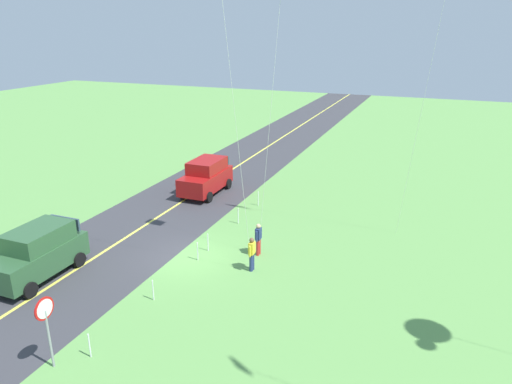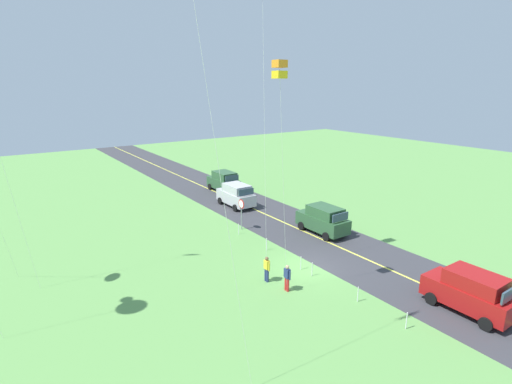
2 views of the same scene
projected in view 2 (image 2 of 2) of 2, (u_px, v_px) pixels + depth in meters
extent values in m
cube|color=#60994C|center=(310.00, 268.00, 25.64)|extent=(120.00, 120.00, 0.10)
cube|color=#38383D|center=(352.00, 253.00, 27.82)|extent=(120.00, 7.00, 0.00)
cube|color=#E5E04C|center=(352.00, 253.00, 27.82)|extent=(120.00, 0.16, 0.00)
cube|color=#2D5633|center=(322.00, 222.00, 31.38)|extent=(4.40, 1.90, 1.10)
cube|color=#2D5633|center=(325.00, 212.00, 30.93)|extent=(2.73, 1.75, 0.80)
cube|color=#334756|center=(316.00, 208.00, 31.79)|extent=(0.10, 1.62, 0.64)
cube|color=#334756|center=(340.00, 217.00, 29.64)|extent=(0.10, 1.62, 0.60)
cylinder|color=black|center=(301.00, 226.00, 32.14)|extent=(0.68, 0.22, 0.68)
cylinder|color=black|center=(318.00, 221.00, 33.18)|extent=(0.68, 0.22, 0.68)
cylinder|color=black|center=(326.00, 237.00, 29.87)|extent=(0.68, 0.22, 0.68)
cylinder|color=black|center=(344.00, 232.00, 30.91)|extent=(0.68, 0.22, 0.68)
cube|color=maroon|center=(468.00, 295.00, 20.45)|extent=(4.40, 1.90, 1.10)
cube|color=maroon|center=(476.00, 281.00, 20.00)|extent=(2.73, 1.75, 0.80)
cube|color=#334756|center=(455.00, 273.00, 20.87)|extent=(0.10, 1.62, 0.64)
cube|color=#334756|center=(510.00, 294.00, 18.72)|extent=(0.10, 1.62, 0.60)
cylinder|color=black|center=(431.00, 298.00, 21.21)|extent=(0.68, 0.22, 0.68)
cylinder|color=black|center=(451.00, 288.00, 22.25)|extent=(0.68, 0.22, 0.68)
cylinder|color=black|center=(486.00, 324.00, 18.94)|extent=(0.68, 0.22, 0.68)
cylinder|color=black|center=(505.00, 312.00, 19.98)|extent=(0.68, 0.22, 0.68)
cube|color=#2D5633|center=(223.00, 183.00, 43.80)|extent=(4.40, 1.90, 1.10)
cube|color=#2D5633|center=(224.00, 175.00, 43.35)|extent=(2.73, 1.75, 0.80)
cube|color=#334756|center=(220.00, 174.00, 44.21)|extent=(0.10, 1.62, 0.64)
cube|color=#334756|center=(232.00, 178.00, 42.06)|extent=(0.10, 1.62, 0.60)
cylinder|color=black|center=(210.00, 187.00, 44.55)|extent=(0.68, 0.22, 0.68)
cylinder|color=black|center=(224.00, 184.00, 45.60)|extent=(0.68, 0.22, 0.68)
cylinder|color=black|center=(223.00, 192.00, 42.28)|extent=(0.68, 0.22, 0.68)
cylinder|color=black|center=(237.00, 190.00, 43.33)|extent=(0.68, 0.22, 0.68)
cube|color=#B7B7BC|center=(236.00, 197.00, 38.35)|extent=(4.40, 1.90, 1.10)
cube|color=#B7B7BC|center=(237.00, 188.00, 37.90)|extent=(2.73, 1.75, 0.80)
cube|color=#334756|center=(231.00, 186.00, 38.76)|extent=(0.10, 1.62, 0.64)
cube|color=#334756|center=(246.00, 192.00, 36.61)|extent=(0.10, 1.62, 0.60)
cylinder|color=black|center=(220.00, 201.00, 39.11)|extent=(0.68, 0.22, 0.68)
cylinder|color=black|center=(236.00, 198.00, 40.15)|extent=(0.68, 0.22, 0.68)
cylinder|color=black|center=(235.00, 208.00, 36.83)|extent=(0.68, 0.22, 0.68)
cylinder|color=black|center=(252.00, 205.00, 37.88)|extent=(0.68, 0.22, 0.68)
cylinder|color=gray|center=(241.00, 217.00, 32.09)|extent=(0.08, 0.08, 2.10)
cylinder|color=red|center=(241.00, 204.00, 31.79)|extent=(0.76, 0.04, 0.76)
cylinder|color=white|center=(241.00, 204.00, 31.78)|extent=(0.62, 0.01, 0.62)
cylinder|color=red|center=(288.00, 285.00, 22.53)|extent=(0.16, 0.16, 0.82)
cylinder|color=red|center=(286.00, 284.00, 22.67)|extent=(0.16, 0.16, 0.82)
cube|color=navy|center=(287.00, 273.00, 22.41)|extent=(0.36, 0.22, 0.56)
cylinder|color=navy|center=(290.00, 276.00, 22.24)|extent=(0.10, 0.10, 0.52)
cylinder|color=navy|center=(284.00, 272.00, 22.62)|extent=(0.10, 0.10, 0.52)
sphere|color=#D8AD84|center=(287.00, 267.00, 22.31)|extent=(0.22, 0.22, 0.22)
cylinder|color=navy|center=(268.00, 276.00, 23.60)|extent=(0.16, 0.16, 0.82)
cylinder|color=navy|center=(266.00, 275.00, 23.75)|extent=(0.16, 0.16, 0.82)
cube|color=yellow|center=(267.00, 265.00, 23.49)|extent=(0.36, 0.22, 0.56)
cylinder|color=yellow|center=(269.00, 267.00, 23.32)|extent=(0.10, 0.10, 0.52)
cylinder|color=yellow|center=(264.00, 264.00, 23.70)|extent=(0.10, 0.10, 0.52)
sphere|color=brown|center=(267.00, 259.00, 23.39)|extent=(0.22, 0.22, 0.22)
cylinder|color=silver|center=(283.00, 190.00, 20.77)|extent=(0.20, 0.93, 12.22)
cube|color=orange|center=(280.00, 64.00, 18.77)|extent=(0.56, 0.56, 0.36)
cube|color=yellow|center=(280.00, 75.00, 18.90)|extent=(0.56, 0.56, 0.36)
cylinder|color=silver|center=(265.00, 142.00, 22.55)|extent=(1.82, 0.90, 16.67)
cylinder|color=silver|center=(219.00, 169.00, 13.25)|extent=(1.57, 1.60, 17.49)
cylinder|color=silver|center=(407.00, 321.00, 19.02)|extent=(0.05, 0.05, 0.90)
cylinder|color=silver|center=(358.00, 294.00, 21.43)|extent=(0.05, 0.05, 0.90)
cylinder|color=silver|center=(312.00, 269.00, 24.35)|extent=(0.05, 0.05, 0.90)
cylinder|color=silver|center=(301.00, 263.00, 25.20)|extent=(0.05, 0.05, 0.90)
cylinder|color=silver|center=(267.00, 244.00, 28.16)|extent=(0.05, 0.05, 0.90)
cylinder|color=silver|center=(239.00, 229.00, 31.15)|extent=(0.05, 0.05, 0.90)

